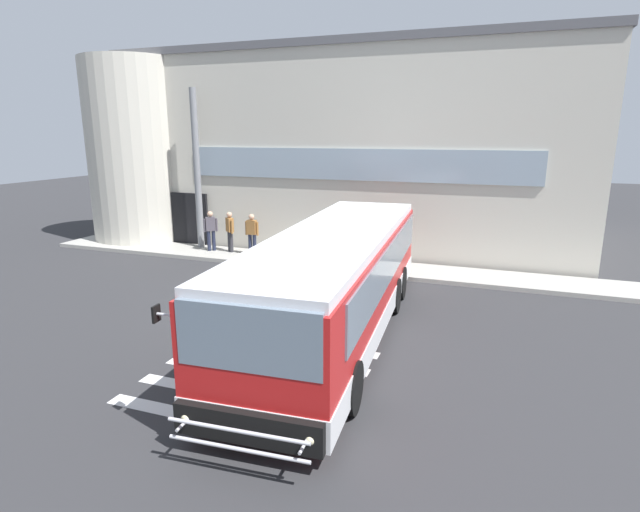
{
  "coord_description": "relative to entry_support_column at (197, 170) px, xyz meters",
  "views": [
    {
      "loc": [
        6.54,
        -12.86,
        5.01
      ],
      "look_at": [
        1.72,
        0.47,
        1.5
      ],
      "focal_mm": 28.12,
      "sensor_mm": 36.0,
      "label": 1
    }
  ],
  "objects": [
    {
      "name": "ground_plane",
      "position": [
        5.56,
        -5.4,
        -3.47
      ],
      "size": [
        80.0,
        90.0,
        0.02
      ],
      "primitive_type": "cube",
      "color": "#2B2B2D",
      "rests_on": "ground"
    },
    {
      "name": "bay_paint_stripes",
      "position": [
        7.56,
        -9.6,
        -3.46
      ],
      "size": [
        4.4,
        3.96,
        0.01
      ],
      "color": "silver",
      "rests_on": "ground"
    },
    {
      "name": "terminal_building",
      "position": [
        4.88,
        6.19,
        0.77
      ],
      "size": [
        21.66,
        13.8,
        8.48
      ],
      "color": "beige",
      "rests_on": "ground"
    },
    {
      "name": "boarding_curb",
      "position": [
        5.56,
        -0.6,
        -3.39
      ],
      "size": [
        23.86,
        2.0,
        0.15
      ],
      "primitive_type": "cube",
      "color": "#9E9B93",
      "rests_on": "ground"
    },
    {
      "name": "entry_support_column",
      "position": [
        0.0,
        0.0,
        0.0
      ],
      "size": [
        0.28,
        0.28,
        6.63
      ],
      "primitive_type": "cylinder",
      "color": "slate",
      "rests_on": "boarding_curb"
    },
    {
      "name": "bus_main_foreground",
      "position": [
        8.43,
        -6.95,
        -2.13
      ],
      "size": [
        3.23,
        11.13,
        2.7
      ],
      "color": "red",
      "rests_on": "ground"
    },
    {
      "name": "passenger_near_column",
      "position": [
        0.8,
        -0.45,
        -2.38
      ],
      "size": [
        0.49,
        0.4,
        1.68
      ],
      "color": "#1E2338",
      "rests_on": "boarding_curb"
    },
    {
      "name": "passenger_by_doorway",
      "position": [
        1.65,
        -0.35,
        -2.38
      ],
      "size": [
        0.48,
        0.41,
        1.68
      ],
      "color": "#2D2D33",
      "rests_on": "boarding_curb"
    },
    {
      "name": "passenger_at_curb_edge",
      "position": [
        2.77,
        -0.52,
        -2.38
      ],
      "size": [
        0.59,
        0.23,
        1.68
      ],
      "color": "#1E2338",
      "rests_on": "boarding_curb"
    }
  ]
}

